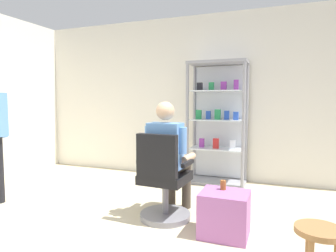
{
  "coord_description": "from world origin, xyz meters",
  "views": [
    {
      "loc": [
        1.34,
        -1.85,
        1.3
      ],
      "look_at": [
        0.08,
        1.4,
        1.0
      ],
      "focal_mm": 31.6,
      "sensor_mm": 36.0,
      "label": 1
    }
  ],
  "objects_px": {
    "office_chair": "(163,185)",
    "tea_glass": "(223,185)",
    "wooden_stool": "(319,241)",
    "seated_shopkeeper": "(169,153)",
    "storage_crate": "(224,214)",
    "display_cabinet_main": "(218,122)"
  },
  "relations": [
    {
      "from": "seated_shopkeeper",
      "to": "tea_glass",
      "type": "height_order",
      "value": "seated_shopkeeper"
    },
    {
      "from": "seated_shopkeeper",
      "to": "wooden_stool",
      "type": "xyz_separation_m",
      "value": [
        1.43,
        -0.9,
        -0.36
      ]
    },
    {
      "from": "storage_crate",
      "to": "seated_shopkeeper",
      "type": "bearing_deg",
      "value": 156.56
    },
    {
      "from": "seated_shopkeeper",
      "to": "office_chair",
      "type": "bearing_deg",
      "value": -92.53
    },
    {
      "from": "seated_shopkeeper",
      "to": "tea_glass",
      "type": "xyz_separation_m",
      "value": [
        0.65,
        -0.22,
        -0.24
      ]
    },
    {
      "from": "office_chair",
      "to": "tea_glass",
      "type": "bearing_deg",
      "value": -4.74
    },
    {
      "from": "display_cabinet_main",
      "to": "office_chair",
      "type": "distance_m",
      "value": 1.83
    },
    {
      "from": "tea_glass",
      "to": "wooden_stool",
      "type": "xyz_separation_m",
      "value": [
        0.78,
        -0.69,
        -0.12
      ]
    },
    {
      "from": "display_cabinet_main",
      "to": "tea_glass",
      "type": "xyz_separation_m",
      "value": [
        0.42,
        -1.78,
        -0.49
      ]
    },
    {
      "from": "tea_glass",
      "to": "wooden_stool",
      "type": "distance_m",
      "value": 1.04
    },
    {
      "from": "seated_shopkeeper",
      "to": "storage_crate",
      "type": "distance_m",
      "value": 0.89
    },
    {
      "from": "office_chair",
      "to": "wooden_stool",
      "type": "distance_m",
      "value": 1.61
    },
    {
      "from": "display_cabinet_main",
      "to": "seated_shopkeeper",
      "type": "relative_size",
      "value": 1.47
    },
    {
      "from": "storage_crate",
      "to": "tea_glass",
      "type": "relative_size",
      "value": 4.92
    },
    {
      "from": "display_cabinet_main",
      "to": "tea_glass",
      "type": "bearing_deg",
      "value": -76.59
    },
    {
      "from": "office_chair",
      "to": "seated_shopkeeper",
      "type": "relative_size",
      "value": 0.74
    },
    {
      "from": "storage_crate",
      "to": "wooden_stool",
      "type": "height_order",
      "value": "wooden_stool"
    },
    {
      "from": "display_cabinet_main",
      "to": "wooden_stool",
      "type": "relative_size",
      "value": 4.24
    },
    {
      "from": "office_chair",
      "to": "tea_glass",
      "type": "xyz_separation_m",
      "value": [
        0.66,
        -0.05,
        0.08
      ]
    },
    {
      "from": "display_cabinet_main",
      "to": "office_chair",
      "type": "bearing_deg",
      "value": -97.73
    },
    {
      "from": "office_chair",
      "to": "tea_glass",
      "type": "height_order",
      "value": "office_chair"
    },
    {
      "from": "seated_shopkeeper",
      "to": "storage_crate",
      "type": "relative_size",
      "value": 2.85
    }
  ]
}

